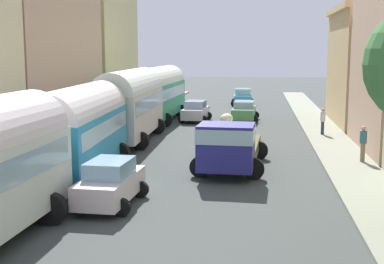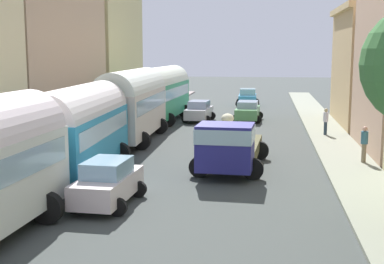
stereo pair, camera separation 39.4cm
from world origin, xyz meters
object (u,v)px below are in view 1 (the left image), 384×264
Objects in this scene: parked_bus_1 at (79,127)px; car_2 at (110,183)px; car_1 at (243,97)px; car_3 at (195,111)px; cargo_truck_0 at (230,144)px; pedestrian_0 at (363,142)px; parked_bus_2 at (130,102)px; pedestrian_1 at (323,120)px; car_0 at (244,111)px; parked_bus_3 at (158,91)px.

parked_bus_1 is 2.24× the size of car_2.
car_1 is 1.02× the size of car_3.
pedestrian_0 is (6.17, 2.16, -0.15)m from cargo_truck_0.
parked_bus_2 reaches higher than cargo_truck_0.
parked_bus_1 is at bearing -98.70° from car_3.
pedestrian_1 is at bearing 60.78° from car_2.
parked_bus_2 is at bearing 157.75° from pedestrian_0.
car_0 is at bearing 71.21° from parked_bus_1.
cargo_truck_0 reaches higher than pedestrian_1.
cargo_truck_0 is at bearing 56.83° from car_2.
car_0 is 8.65m from pedestrian_1.
parked_bus_2 is 13.48m from car_2.
car_1 is 27.56m from pedestrian_0.
car_1 is (6.03, 12.66, -1.47)m from parked_bus_3.
car_1 is at bearing 64.53° from parked_bus_3.
car_3 is at bearing 102.07° from cargo_truck_0.
car_2 is at bearing -141.28° from pedestrian_0.
parked_bus_2 is at bearing 100.84° from car_2.
parked_bus_1 is at bearing 121.23° from car_2.
pedestrian_0 is at bearing -76.35° from car_1.
cargo_truck_0 reaches higher than pedestrian_0.
pedestrian_0 reaches higher than car_3.
parked_bus_2 is 9.00m from parked_bus_3.
car_2 is at bearing -90.73° from car_3.
pedestrian_1 reaches higher than car_1.
car_0 is at bearing 11.15° from car_3.
car_0 is 1.09× the size of car_1.
car_3 is at bearing -104.65° from car_1.
pedestrian_0 is at bearing -56.07° from car_3.
car_1 reaches higher than car_2.
car_2 is at bearing -95.75° from car_1.
parked_bus_2 is 2.37× the size of car_3.
car_3 is 10.79m from pedestrian_1.
parked_bus_3 reaches higher than car_3.
car_1 is 1.04× the size of car_2.
pedestrian_1 is (5.58, -18.56, 0.23)m from car_1.
pedestrian_0 is at bearing -68.29° from car_0.
car_1 is at bearing 92.27° from car_0.
pedestrian_1 is at bearing -26.95° from parked_bus_3.
parked_bus_3 is (0.00, 9.00, -0.05)m from parked_bus_2.
cargo_truck_0 is 28.94m from car_1.
parked_bus_3 is at bearing 111.33° from cargo_truck_0.
parked_bus_1 is 18.00m from parked_bus_3.
cargo_truck_0 reaches higher than car_3.
parked_bus_3 is 2.51× the size of car_2.
car_0 is at bearing 9.27° from parked_bus_3.
cargo_truck_0 is at bearing -116.84° from pedestrian_1.
parked_bus_1 is 9.00m from parked_bus_2.
parked_bus_2 is 2.15× the size of car_0.
parked_bus_3 is at bearing 96.49° from car_2.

